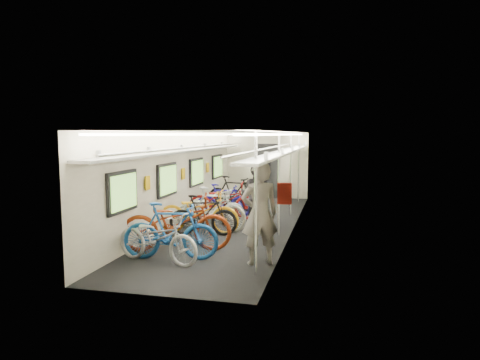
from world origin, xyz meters
The scene contains 14 objects.
train_car_shell centered at (-0.36, 0.71, 1.66)m, with size 10.00×10.00×10.00m.
bicycle_0 centered at (-0.63, -3.48, 0.46)m, with size 0.62×1.77×0.93m, color #B7B6BB.
bicycle_1 centered at (-0.47, -3.25, 0.54)m, with size 0.51×1.81×1.09m, color #1A55A1.
bicycle_2 centered at (-0.58, -2.67, 0.58)m, with size 0.77×2.21×1.16m, color maroon.
bicycle_3 centered at (-0.47, -1.27, 0.48)m, with size 0.45×1.58×0.95m, color black.
bicycle_4 centered at (-0.65, -1.07, 0.52)m, with size 0.68×1.96×1.03m, color orange.
bicycle_5 centered at (-0.38, -0.72, 0.53)m, with size 0.50×1.77×1.06m, color #BBBCBD.
bicycle_6 centered at (-0.60, -0.24, 0.46)m, with size 0.61×1.75×0.92m, color #ACADB1.
bicycle_7 centered at (-0.58, 0.95, 0.48)m, with size 0.45×1.59×0.95m, color navy.
bicycle_8 centered at (-0.53, 0.72, 0.51)m, with size 0.68×1.96×1.03m, color maroon.
bicycle_9 centered at (-0.54, 2.03, 0.54)m, with size 0.50×1.78×1.07m, color black.
passenger_near centered at (1.20, -3.15, 0.93)m, with size 0.68×0.44×1.85m, color gray.
passenger_mid centered at (0.57, -0.21, 0.84)m, with size 0.81×0.63×1.68m, color black.
backpack centered at (1.62, -2.96, 1.28)m, with size 0.26×0.14×0.38m, color red.
Camera 1 is at (2.54, -10.59, 2.34)m, focal length 32.00 mm.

